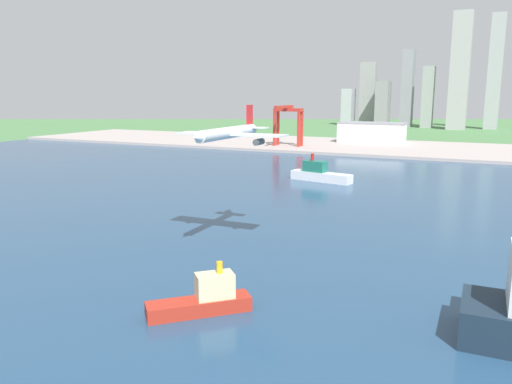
{
  "coord_description": "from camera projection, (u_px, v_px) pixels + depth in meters",
  "views": [
    {
      "loc": [
        45.16,
        29.02,
        49.07
      ],
      "look_at": [
        -17.11,
        159.76,
        20.74
      ],
      "focal_mm": 35.21,
      "sensor_mm": 36.0,
      "label": 1
    }
  ],
  "objects": [
    {
      "name": "tugboat_small",
      "position": [
        204.0,
        299.0,
        113.7
      ],
      "size": [
        21.02,
        20.63,
        11.71
      ],
      "color": "#B22D1E",
      "rests_on": "water_bay"
    },
    {
      "name": "port_crane_red",
      "position": [
        288.0,
        117.0,
        452.5
      ],
      "size": [
        25.82,
        39.44,
        36.69
      ],
      "color": "#B72D23",
      "rests_on": "industrial_pier"
    },
    {
      "name": "ferry_boat",
      "position": [
        319.0,
        174.0,
        286.17
      ],
      "size": [
        37.42,
        15.21,
        15.44
      ],
      "color": "white",
      "rests_on": "water_bay"
    },
    {
      "name": "distant_skyline",
      "position": [
        421.0,
        87.0,
        737.4
      ],
      "size": [
        226.4,
        66.98,
        159.31
      ],
      "color": "#AAADB5",
      "rests_on": "ground"
    },
    {
      "name": "water_bay",
      "position": [
        372.0,
        210.0,
        215.4
      ],
      "size": [
        840.0,
        360.0,
        0.15
      ],
      "primitive_type": "cube",
      "color": "navy",
      "rests_on": "ground"
    },
    {
      "name": "industrial_pier",
      "position": [
        437.0,
        150.0,
        436.68
      ],
      "size": [
        840.0,
        140.0,
        2.5
      ],
      "primitive_type": "cube",
      "color": "#ADA19B",
      "rests_on": "ground"
    },
    {
      "name": "airplane_landing",
      "position": [
        228.0,
        133.0,
        156.11
      ],
      "size": [
        36.06,
        39.08,
        11.8
      ],
      "color": "white"
    },
    {
      "name": "ground_plane",
      "position": [
        397.0,
        187.0,
        268.58
      ],
      "size": [
        2400.0,
        2400.0,
        0.0
      ],
      "primitive_type": "plane",
      "color": "#4C7D49"
    },
    {
      "name": "warehouse_main",
      "position": [
        372.0,
        132.0,
        488.19
      ],
      "size": [
        62.43,
        30.89,
        19.56
      ],
      "color": "white",
      "rests_on": "industrial_pier"
    }
  ]
}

